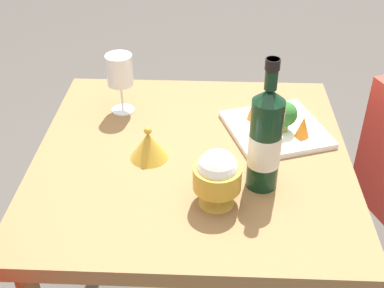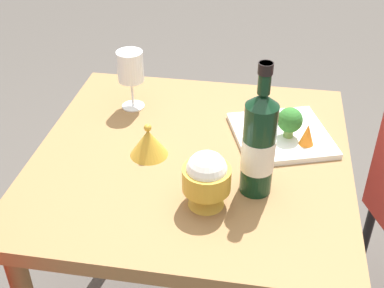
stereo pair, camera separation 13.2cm
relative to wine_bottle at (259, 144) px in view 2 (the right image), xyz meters
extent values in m
cube|color=olive|center=(-0.17, 0.12, -0.15)|extent=(0.82, 0.82, 0.04)
cylinder|color=olive|center=(-0.52, 0.47, -0.53)|extent=(0.05, 0.05, 0.71)
cylinder|color=olive|center=(0.18, 0.47, -0.53)|extent=(0.05, 0.05, 0.71)
cylinder|color=black|center=(0.39, 0.38, -0.67)|extent=(0.03, 0.03, 0.43)
cylinder|color=black|center=(0.00, 0.00, -0.02)|extent=(0.08, 0.08, 0.23)
cone|color=black|center=(0.00, 0.00, 0.11)|extent=(0.08, 0.08, 0.03)
cylinder|color=black|center=(0.00, 0.00, 0.16)|extent=(0.03, 0.03, 0.07)
cylinder|color=black|center=(0.00, 0.00, 0.19)|extent=(0.03, 0.03, 0.02)
cylinder|color=silver|center=(0.00, 0.00, -0.03)|extent=(0.08, 0.08, 0.08)
cylinder|color=white|center=(-0.39, 0.33, -0.13)|extent=(0.07, 0.07, 0.00)
cylinder|color=white|center=(-0.39, 0.33, -0.08)|extent=(0.01, 0.01, 0.08)
cylinder|color=white|center=(-0.39, 0.33, 0.00)|extent=(0.08, 0.08, 0.09)
cone|color=gold|center=(-0.11, -0.07, -0.11)|extent=(0.08, 0.08, 0.04)
cylinder|color=gold|center=(-0.11, -0.07, -0.06)|extent=(0.11, 0.11, 0.05)
sphere|color=white|center=(-0.11, -0.07, -0.04)|extent=(0.09, 0.09, 0.09)
cone|color=gold|center=(-0.28, 0.10, -0.09)|extent=(0.10, 0.10, 0.07)
sphere|color=gold|center=(-0.28, 0.10, -0.05)|extent=(0.02, 0.02, 0.02)
cube|color=white|center=(0.06, 0.24, -0.12)|extent=(0.32, 0.32, 0.02)
cylinder|color=#729E4C|center=(0.07, 0.22, -0.10)|extent=(0.03, 0.03, 0.03)
sphere|color=#2D6B28|center=(0.07, 0.22, -0.06)|extent=(0.07, 0.07, 0.07)
cone|color=orange|center=(-0.01, 0.28, -0.09)|extent=(0.03, 0.03, 0.06)
cone|color=orange|center=(0.12, 0.19, -0.08)|extent=(0.04, 0.04, 0.06)
camera|label=1|loc=(-0.13, -0.96, 0.65)|focal=47.49mm
camera|label=2|loc=(0.01, -0.95, 0.65)|focal=47.49mm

